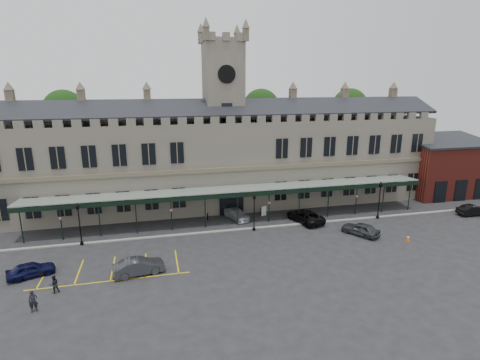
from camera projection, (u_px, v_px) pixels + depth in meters
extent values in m
plane|color=black|center=(253.00, 249.00, 39.36)|extent=(140.00, 140.00, 0.00)
cube|color=#5D584D|center=(224.00, 162.00, 52.89)|extent=(60.00, 10.00, 12.00)
cube|color=brown|center=(231.00, 169.00, 47.96)|extent=(60.00, 0.35, 0.50)
cube|color=black|center=(227.00, 108.00, 48.55)|extent=(60.00, 4.77, 2.20)
cube|color=black|center=(220.00, 105.00, 53.26)|extent=(60.00, 4.77, 2.20)
cube|color=black|center=(232.00, 201.00, 49.14)|extent=(3.20, 0.18, 3.80)
cube|color=#5D584D|center=(224.00, 127.00, 51.62)|extent=(5.00, 5.00, 22.00)
cylinder|color=silver|center=(227.00, 74.00, 47.42)|extent=(2.20, 0.12, 2.20)
cylinder|color=black|center=(227.00, 74.00, 47.36)|extent=(2.30, 0.04, 2.30)
cube|color=black|center=(227.00, 114.00, 48.70)|extent=(1.40, 0.12, 2.80)
cube|color=#8C9E93|center=(235.00, 189.00, 46.79)|extent=(50.00, 4.00, 0.40)
cube|color=black|center=(238.00, 195.00, 44.97)|extent=(50.00, 0.18, 0.50)
cube|color=maroon|center=(443.00, 169.00, 58.07)|extent=(12.00, 8.00, 8.00)
cube|color=black|center=(447.00, 140.00, 56.93)|extent=(12.40, 8.36, 1.47)
cube|color=gray|center=(241.00, 229.00, 44.52)|extent=(60.00, 0.40, 0.12)
cylinder|color=#332314|center=(70.00, 157.00, 56.52)|extent=(0.70, 0.70, 12.00)
sphere|color=black|center=(64.00, 110.00, 54.73)|extent=(6.00, 6.00, 6.00)
cylinder|color=#332314|center=(260.00, 149.00, 63.13)|extent=(0.70, 0.70, 12.00)
sphere|color=black|center=(261.00, 107.00, 61.35)|extent=(6.00, 6.00, 6.00)
cylinder|color=#332314|center=(347.00, 146.00, 66.66)|extent=(0.70, 0.70, 12.00)
sphere|color=black|center=(350.00, 106.00, 64.87)|extent=(6.00, 6.00, 6.00)
cylinder|color=black|center=(82.00, 243.00, 40.39)|extent=(0.37, 0.37, 0.31)
cylinder|color=black|center=(80.00, 227.00, 39.91)|extent=(0.12, 0.12, 4.12)
cube|color=black|center=(78.00, 207.00, 39.35)|extent=(0.29, 0.29, 0.41)
cone|color=black|center=(77.00, 204.00, 39.25)|extent=(0.45, 0.45, 0.31)
cylinder|color=black|center=(254.00, 229.00, 44.30)|extent=(0.36, 0.36, 0.30)
cylinder|color=black|center=(254.00, 215.00, 43.83)|extent=(0.12, 0.12, 3.96)
cube|color=black|center=(254.00, 197.00, 43.29)|extent=(0.28, 0.28, 0.40)
cone|color=black|center=(254.00, 194.00, 43.20)|extent=(0.44, 0.44, 0.30)
cylinder|color=black|center=(378.00, 217.00, 48.19)|extent=(0.38, 0.38, 0.32)
cylinder|color=black|center=(379.00, 203.00, 47.69)|extent=(0.13, 0.13, 4.25)
cube|color=black|center=(381.00, 185.00, 47.11)|extent=(0.30, 0.30, 0.42)
cone|color=black|center=(381.00, 183.00, 47.02)|extent=(0.47, 0.47, 0.32)
cube|color=#E54F07|center=(408.00, 241.00, 41.45)|extent=(0.35, 0.35, 0.04)
cone|color=#E54F07|center=(408.00, 238.00, 41.38)|extent=(0.40, 0.40, 0.64)
cylinder|color=silver|center=(408.00, 237.00, 41.35)|extent=(0.27, 0.27, 0.09)
cylinder|color=black|center=(264.00, 214.00, 49.14)|extent=(0.06, 0.06, 0.53)
cube|color=silver|center=(264.00, 211.00, 49.05)|extent=(0.72, 0.30, 1.27)
cylinder|color=black|center=(208.00, 217.00, 47.43)|extent=(0.17, 0.17, 0.96)
cylinder|color=black|center=(261.00, 211.00, 49.49)|extent=(0.17, 0.17, 0.93)
imported|color=black|center=(31.00, 270.00, 33.70)|extent=(4.28, 2.87, 1.35)
imported|color=#313438|center=(139.00, 266.00, 34.11)|extent=(4.82, 2.40, 1.52)
imported|color=#A7AAAF|center=(237.00, 214.00, 47.92)|extent=(3.19, 4.84, 1.30)
imported|color=black|center=(305.00, 216.00, 46.87)|extent=(3.97, 5.95, 1.52)
imported|color=#313438|center=(360.00, 229.00, 42.86)|extent=(3.79, 4.56, 1.47)
imported|color=black|center=(473.00, 210.00, 49.22)|extent=(4.27, 1.73, 1.38)
imported|color=black|center=(33.00, 301.00, 28.47)|extent=(0.74, 0.58, 1.78)
imported|color=black|center=(54.00, 284.00, 31.06)|extent=(0.95, 0.86, 1.57)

